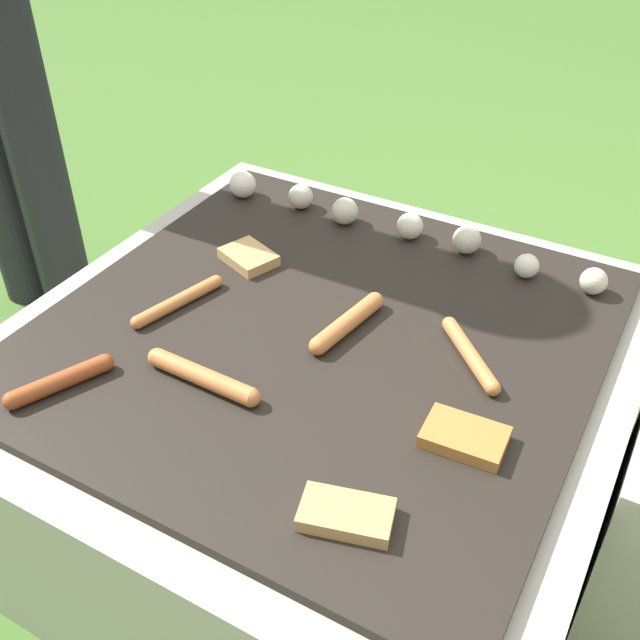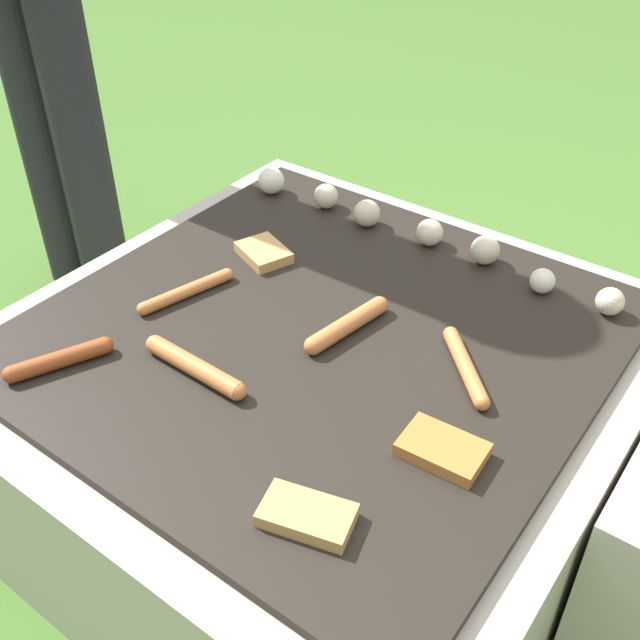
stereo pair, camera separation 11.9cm
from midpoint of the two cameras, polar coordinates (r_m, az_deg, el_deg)
name	(u,v)px [view 1 (the left image)]	position (r m, az deg, el deg)	size (l,w,h in m)	color
ground_plane	(320,493)	(1.49, -2.36, -13.12)	(14.00, 14.00, 0.00)	#47702D
grill	(320,419)	(1.34, -2.57, -7.69)	(0.97, 0.97, 0.40)	#B2AA9E
sausage_back_left	(178,301)	(1.28, -13.39, 1.31)	(0.06, 0.18, 0.02)	#C6753D
sausage_front_center	(204,377)	(1.12, -11.91, -4.40)	(0.20, 0.03, 0.03)	#C6753D
sausage_mid_left	(348,323)	(1.20, -0.74, -0.30)	(0.05, 0.18, 0.03)	#C6753D
sausage_back_center	(60,381)	(1.18, -22.01, -4.46)	(0.08, 0.15, 0.03)	#93421E
sausage_back_right	(470,354)	(1.15, 8.47, -2.72)	(0.14, 0.14, 0.02)	#C6753D
bread_slice_right	(346,515)	(0.93, -1.78, -14.78)	(0.13, 0.09, 0.02)	tan
bread_slice_center	(465,437)	(1.02, 7.67, -8.98)	(0.11, 0.08, 0.02)	#B27033
bread_slice_left	(249,257)	(1.38, -7.94, 4.70)	(0.12, 0.10, 0.02)	tan
mushroom_row	(386,222)	(1.45, 2.69, 7.42)	(0.77, 0.07, 0.06)	silver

